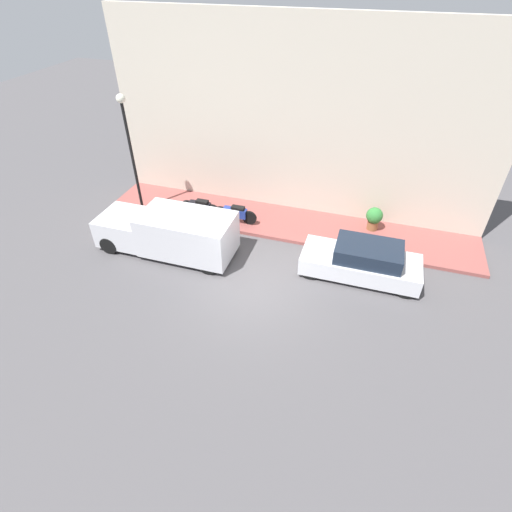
% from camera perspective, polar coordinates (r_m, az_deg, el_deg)
% --- Properties ---
extents(ground_plane, '(60.00, 60.00, 0.00)m').
position_cam_1_polar(ground_plane, '(14.05, -0.34, -4.67)').
color(ground_plane, '#514F51').
extents(sidewalk, '(2.57, 15.91, 0.14)m').
position_cam_1_polar(sidewalk, '(17.34, 4.08, 4.76)').
color(sidewalk, '#934C47').
rests_on(sidewalk, ground_plane).
extents(building_facade, '(0.30, 15.91, 7.88)m').
position_cam_1_polar(building_facade, '(16.91, 5.95, 18.39)').
color(building_facade, beige).
rests_on(building_facade, ground_plane).
extents(parked_car, '(1.67, 4.17, 1.36)m').
position_cam_1_polar(parked_car, '(14.70, 14.94, -0.72)').
color(parked_car, silver).
rests_on(parked_car, ground_plane).
extents(delivery_van, '(1.90, 5.36, 1.74)m').
position_cam_1_polar(delivery_van, '(15.62, -12.44, 3.40)').
color(delivery_van, silver).
rests_on(delivery_van, ground_plane).
extents(motorcycle_black, '(0.30, 1.82, 0.77)m').
position_cam_1_polar(motorcycle_black, '(17.62, -7.99, 6.95)').
color(motorcycle_black, black).
rests_on(motorcycle_black, sidewalk).
extents(motorcycle_blue, '(0.30, 1.91, 0.76)m').
position_cam_1_polar(motorcycle_blue, '(17.05, -2.98, 6.14)').
color(motorcycle_blue, navy).
rests_on(motorcycle_blue, sidewalk).
extents(streetlamp, '(0.36, 0.36, 4.99)m').
position_cam_1_polar(streetlamp, '(17.52, -17.79, 16.00)').
color(streetlamp, black).
rests_on(streetlamp, sidewalk).
extents(potted_plant, '(0.67, 0.67, 0.99)m').
position_cam_1_polar(potted_plant, '(17.18, 16.52, 5.31)').
color(potted_plant, brown).
rests_on(potted_plant, sidewalk).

